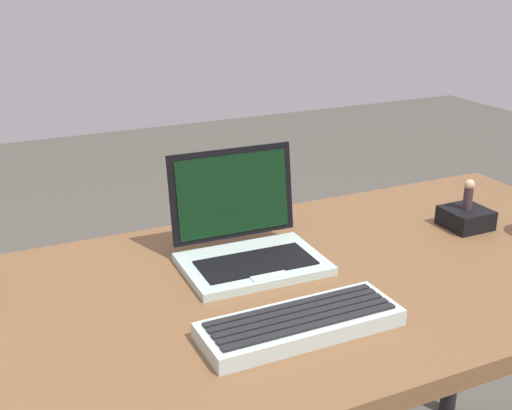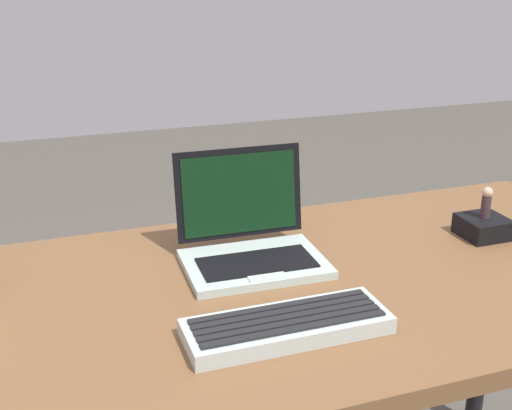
% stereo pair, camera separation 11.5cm
% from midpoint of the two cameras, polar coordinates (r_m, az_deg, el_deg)
% --- Properties ---
extents(desk, '(1.68, 0.69, 0.72)m').
position_cam_midpoint_polar(desk, '(1.18, -3.77, -10.24)').
color(desk, brown).
rests_on(desk, ground).
extents(laptop_front, '(0.26, 0.21, 0.20)m').
position_cam_midpoint_polar(laptop_front, '(1.24, -3.48, -3.22)').
color(laptop_front, '#AFC3BA').
rests_on(laptop_front, desk).
extents(external_keyboard, '(0.32, 0.11, 0.03)m').
position_cam_midpoint_polar(external_keyboard, '(1.03, 0.63, -10.25)').
color(external_keyboard, '#B2C1BC').
rests_on(external_keyboard, desk).
extents(figurine_stand, '(0.09, 0.09, 0.04)m').
position_cam_midpoint_polar(figurine_stand, '(1.46, 15.49, -1.13)').
color(figurine_stand, black).
rests_on(figurine_stand, desk).
extents(figurine, '(0.02, 0.02, 0.07)m').
position_cam_midpoint_polar(figurine, '(1.44, 15.70, 0.93)').
color(figurine, '#3C2A30').
rests_on(figurine, figurine_stand).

